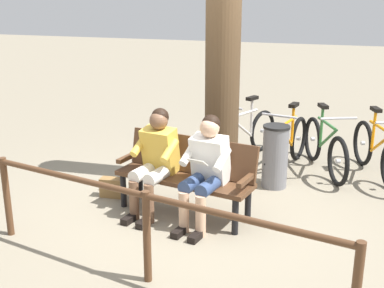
# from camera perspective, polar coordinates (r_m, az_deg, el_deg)

# --- Properties ---
(ground_plane) EXTENTS (40.00, 40.00, 0.00)m
(ground_plane) POSITION_cam_1_polar(r_m,az_deg,el_deg) (5.78, 0.84, -7.73)
(ground_plane) COLOR gray
(bench) EXTENTS (1.66, 0.76, 0.87)m
(bench) POSITION_cam_1_polar(r_m,az_deg,el_deg) (5.58, -0.58, -3.04)
(bench) COLOR #51331E
(bench) RESTS_ON ground
(person_reading) EXTENTS (0.54, 0.81, 1.20)m
(person_reading) POSITION_cam_1_polar(r_m,az_deg,el_deg) (5.25, 1.60, -2.55)
(person_reading) COLOR white
(person_reading) RESTS_ON ground
(person_companion) EXTENTS (0.54, 0.81, 1.20)m
(person_companion) POSITION_cam_1_polar(r_m,az_deg,el_deg) (5.55, -4.27, -1.46)
(person_companion) COLOR gold
(person_companion) RESTS_ON ground
(handbag) EXTENTS (0.31, 0.17, 0.24)m
(handbag) POSITION_cam_1_polar(r_m,az_deg,el_deg) (6.19, -9.18, -5.00)
(handbag) COLOR olive
(handbag) RESTS_ON ground
(tree_trunk) EXTENTS (0.44, 0.44, 4.01)m
(tree_trunk) POSITION_cam_1_polar(r_m,az_deg,el_deg) (6.22, 3.65, 13.20)
(tree_trunk) COLOR #4C3823
(tree_trunk) RESTS_ON ground
(litter_bin) EXTENTS (0.34, 0.34, 0.82)m
(litter_bin) POSITION_cam_1_polar(r_m,az_deg,el_deg) (6.42, 9.62, -1.43)
(litter_bin) COLOR slate
(litter_bin) RESTS_ON ground
(bicycle_blue) EXTENTS (0.70, 1.59, 0.94)m
(bicycle_blue) POSITION_cam_1_polar(r_m,az_deg,el_deg) (7.13, 20.64, -0.87)
(bicycle_blue) COLOR black
(bicycle_blue) RESTS_ON ground
(bicycle_green) EXTENTS (0.76, 1.56, 0.94)m
(bicycle_green) POSITION_cam_1_polar(r_m,az_deg,el_deg) (7.12, 15.11, -0.37)
(bicycle_green) COLOR black
(bicycle_green) RESTS_ON ground
(bicycle_silver) EXTENTS (0.50, 1.66, 0.94)m
(bicycle_silver) POSITION_cam_1_polar(r_m,az_deg,el_deg) (7.09, 11.00, -0.17)
(bicycle_silver) COLOR black
(bicycle_silver) RESTS_ON ground
(bicycle_red) EXTENTS (0.73, 1.58, 0.94)m
(bicycle_red) POSITION_cam_1_polar(r_m,az_deg,el_deg) (7.47, 6.05, 0.95)
(bicycle_red) COLOR black
(bicycle_red) RESTS_ON ground
(railing_fence) EXTENTS (3.50, 0.74, 0.85)m
(railing_fence) POSITION_cam_1_polar(r_m,az_deg,el_deg) (4.23, -5.31, -8.54)
(railing_fence) COLOR #51331E
(railing_fence) RESTS_ON ground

